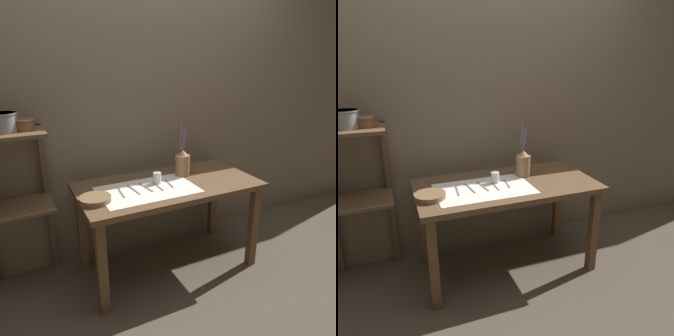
# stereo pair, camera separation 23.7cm
# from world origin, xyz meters

# --- Properties ---
(ground_plane) EXTENTS (12.00, 12.00, 0.00)m
(ground_plane) POSITION_xyz_m (0.00, 0.00, 0.00)
(ground_plane) COLOR brown
(stone_wall_back) EXTENTS (7.00, 0.06, 2.40)m
(stone_wall_back) POSITION_xyz_m (0.00, 0.45, 1.20)
(stone_wall_back) COLOR #6B5E4C
(stone_wall_back) RESTS_ON ground_plane
(wooden_table) EXTENTS (1.32, 0.68, 0.70)m
(wooden_table) POSITION_xyz_m (0.00, 0.00, 0.61)
(wooden_table) COLOR brown
(wooden_table) RESTS_ON ground_plane
(wooden_shelf_unit) EXTENTS (0.45, 0.35, 1.15)m
(wooden_shelf_unit) POSITION_xyz_m (-1.02, 0.27, 0.80)
(wooden_shelf_unit) COLOR brown
(wooden_shelf_unit) RESTS_ON ground_plane
(linen_cloth) EXTENTS (0.68, 0.42, 0.00)m
(linen_cloth) POSITION_xyz_m (-0.18, -0.05, 0.71)
(linen_cloth) COLOR white
(linen_cloth) RESTS_ON wooden_table
(pitcher_with_flowers) EXTENTS (0.11, 0.11, 0.42)m
(pitcher_with_flowers) POSITION_xyz_m (0.18, 0.11, 0.80)
(pitcher_with_flowers) COLOR olive
(pitcher_with_flowers) RESTS_ON wooden_table
(wooden_bowl) EXTENTS (0.21, 0.21, 0.04)m
(wooden_bowl) POSITION_xyz_m (-0.56, -0.08, 0.72)
(wooden_bowl) COLOR brown
(wooden_bowl) RESTS_ON wooden_table
(glass_tumbler_near) EXTENTS (0.06, 0.06, 0.08)m
(glass_tumbler_near) POSITION_xyz_m (-0.07, 0.03, 0.75)
(glass_tumbler_near) COLOR silver
(glass_tumbler_near) RESTS_ON wooden_table
(knife_center) EXTENTS (0.03, 0.17, 0.00)m
(knife_center) POSITION_xyz_m (-0.37, -0.02, 0.71)
(knife_center) COLOR gray
(knife_center) RESTS_ON wooden_table
(spoon_inner) EXTENTS (0.03, 0.18, 0.02)m
(spoon_inner) POSITION_xyz_m (-0.28, 0.04, 0.71)
(spoon_inner) COLOR gray
(spoon_inner) RESTS_ON wooden_table
(spoon_outer) EXTENTS (0.04, 0.18, 0.02)m
(spoon_outer) POSITION_xyz_m (-0.19, 0.04, 0.71)
(spoon_outer) COLOR gray
(spoon_outer) RESTS_ON wooden_table
(fork_inner) EXTENTS (0.02, 0.17, 0.00)m
(fork_inner) POSITION_xyz_m (-0.10, -0.03, 0.71)
(fork_inner) COLOR gray
(fork_inner) RESTS_ON wooden_table
(fork_outer) EXTENTS (0.03, 0.17, 0.00)m
(fork_outer) POSITION_xyz_m (0.00, -0.01, 0.71)
(fork_outer) COLOR gray
(fork_outer) RESTS_ON wooden_table
(metal_pot_large) EXTENTS (0.18, 0.18, 0.12)m
(metal_pot_large) POSITION_xyz_m (-1.02, 0.22, 1.21)
(metal_pot_large) COLOR gray
(metal_pot_large) RESTS_ON wooden_shelf_unit
(metal_pot_small) EXTENTS (0.13, 0.13, 0.07)m
(metal_pot_small) POSITION_xyz_m (-0.91, 0.22, 1.19)
(metal_pot_small) COLOR brown
(metal_pot_small) RESTS_ON wooden_shelf_unit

